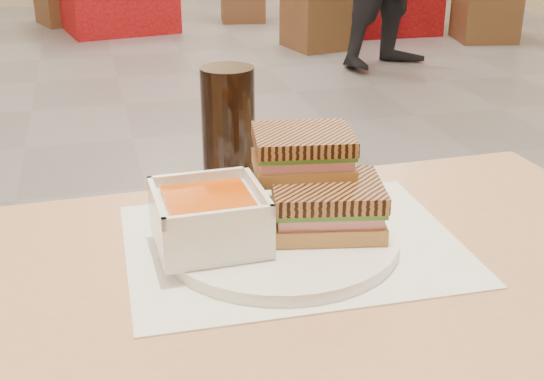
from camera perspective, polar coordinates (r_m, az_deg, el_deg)
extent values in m
cube|color=tan|center=(0.69, -8.88, -12.68)|extent=(1.22, 0.73, 0.03)
cylinder|color=tan|center=(1.30, 15.75, -14.30)|extent=(0.06, 0.06, 0.72)
cube|color=white|center=(0.83, 1.65, -4.31)|extent=(0.39, 0.30, 0.00)
cylinder|color=white|center=(0.82, 0.69, -3.95)|extent=(0.27, 0.27, 0.01)
cube|color=white|center=(0.79, -5.03, -2.60)|extent=(0.12, 0.12, 0.05)
cube|color=#D45008|center=(0.78, -5.10, -0.77)|extent=(0.10, 0.10, 0.01)
cube|color=white|center=(0.79, -1.11, -0.04)|extent=(0.01, 0.12, 0.01)
cube|color=white|center=(0.77, -9.22, -0.97)|extent=(0.01, 0.12, 0.01)
cube|color=white|center=(0.83, -5.89, 1.01)|extent=(0.12, 0.01, 0.01)
cube|color=white|center=(0.73, -4.23, -2.21)|extent=(0.12, 0.01, 0.01)
cube|color=#BB8944|center=(0.83, 4.34, -2.40)|extent=(0.14, 0.13, 0.02)
cube|color=#C97988|center=(0.82, 4.37, -1.42)|extent=(0.13, 0.12, 0.01)
cube|color=#386B23|center=(0.82, 4.39, -0.83)|extent=(0.14, 0.12, 0.01)
cube|color=brown|center=(0.81, 4.42, -0.02)|extent=(0.14, 0.13, 0.02)
cube|color=#BB8944|center=(0.85, 2.46, 1.92)|extent=(0.13, 0.11, 0.02)
cube|color=#C97988|center=(0.85, 2.47, 2.83)|extent=(0.12, 0.10, 0.01)
cube|color=#386B23|center=(0.84, 2.48, 3.37)|extent=(0.13, 0.11, 0.01)
cube|color=brown|center=(0.84, 2.50, 4.11)|extent=(0.13, 0.11, 0.02)
cylinder|color=black|center=(0.99, -3.51, 5.31)|extent=(0.07, 0.07, 0.16)
cube|color=brown|center=(5.47, 3.78, 13.85)|extent=(0.52, 0.52, 0.49)
cube|color=brown|center=(5.97, 16.76, 13.71)|extent=(0.51, 0.51, 0.49)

